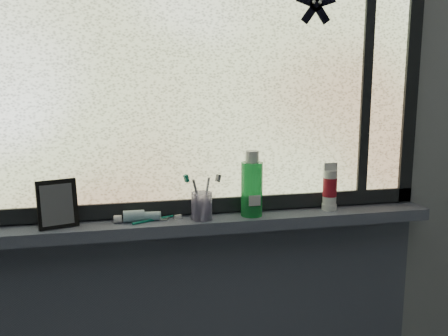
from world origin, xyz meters
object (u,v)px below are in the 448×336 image
vanity_mirror (57,204)px  mouthwash_bottle (252,183)px  toothbrush_cup (202,206)px  cream_tube (330,185)px

vanity_mirror → mouthwash_bottle: 0.63m
vanity_mirror → toothbrush_cup: size_ratio=1.68×
toothbrush_cup → mouthwash_bottle: 0.18m
vanity_mirror → mouthwash_bottle: (0.63, 0.00, 0.04)m
mouthwash_bottle → cream_tube: bearing=2.3°
vanity_mirror → toothbrush_cup: (0.45, -0.01, -0.03)m
vanity_mirror → cream_tube: size_ratio=1.26×
mouthwash_bottle → cream_tube: (0.29, 0.01, -0.02)m
toothbrush_cup → vanity_mirror: bearing=178.9°
vanity_mirror → mouthwash_bottle: size_ratio=0.83×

